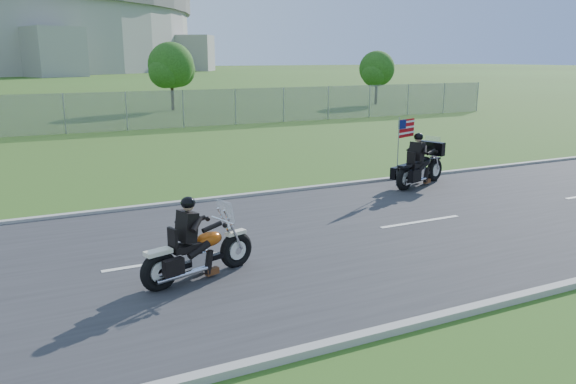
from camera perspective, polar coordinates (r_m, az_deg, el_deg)
name	(u,v)px	position (r m, az deg, el deg)	size (l,w,h in m)	color
ground	(262,249)	(11.35, -2.70, -5.76)	(420.00, 420.00, 0.00)	#324816
road	(262,248)	(11.34, -2.70, -5.67)	(120.00, 8.00, 0.04)	#28282B
curb_north	(201,201)	(14.99, -8.82, -0.88)	(120.00, 0.18, 0.12)	#9E9B93
curb_south	(378,333)	(8.06, 9.08, -14.00)	(120.00, 0.18, 0.12)	#9E9B93
tree_fence_near	(172,68)	(41.19, -11.75, 12.26)	(3.52, 3.28, 4.75)	#382316
tree_fence_far	(377,71)	(46.09, 9.03, 12.08)	(3.08, 2.87, 4.20)	#382316
motorcycle_lead	(198,253)	(9.77, -9.17, -6.17)	(2.20, 0.97, 1.52)	black
motorcycle_follow	(420,168)	(17.01, 13.27, 2.39)	(2.32, 1.20, 2.01)	black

